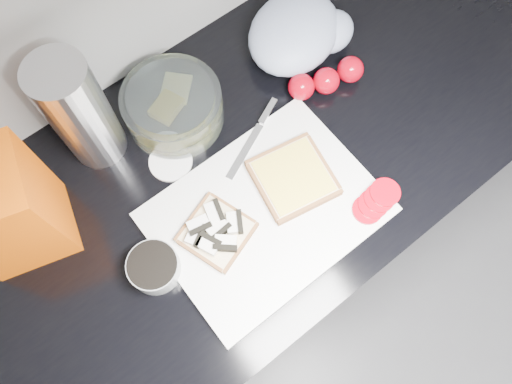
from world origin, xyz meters
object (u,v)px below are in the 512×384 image
(glass_bowl, at_px, (173,107))
(bread_bag, at_px, (5,211))
(cutting_board, at_px, (266,212))
(steel_canister, at_px, (80,113))

(glass_bowl, xyz_separation_m, bread_bag, (-0.34, -0.03, 0.08))
(cutting_board, height_order, bread_bag, bread_bag)
(cutting_board, bearing_deg, glass_bowl, 93.29)
(glass_bowl, height_order, steel_canister, steel_canister)
(glass_bowl, bearing_deg, cutting_board, -86.71)
(glass_bowl, height_order, bread_bag, bread_bag)
(glass_bowl, relative_size, bread_bag, 0.82)
(cutting_board, relative_size, steel_canister, 1.62)
(cutting_board, relative_size, glass_bowl, 2.10)
(steel_canister, bearing_deg, cutting_board, -61.76)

